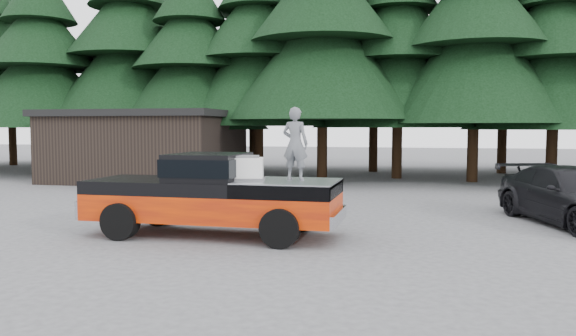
% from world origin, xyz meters
% --- Properties ---
extents(ground, '(120.00, 120.00, 0.00)m').
position_xyz_m(ground, '(0.00, 0.00, 0.00)').
color(ground, '#4A4A4C').
rests_on(ground, ground).
extents(pickup_truck, '(6.00, 2.04, 1.33)m').
position_xyz_m(pickup_truck, '(-1.01, -0.10, 0.67)').
color(pickup_truck, '#DD3800').
rests_on(pickup_truck, ground).
extents(truck_cab, '(1.66, 1.90, 0.59)m').
position_xyz_m(truck_cab, '(-1.11, -0.10, 1.62)').
color(truck_cab, black).
rests_on(truck_cab, pickup_truck).
extents(air_compressor, '(0.84, 0.75, 0.49)m').
position_xyz_m(air_compressor, '(-0.14, -0.23, 1.58)').
color(air_compressor, white).
rests_on(air_compressor, pickup_truck).
extents(man_on_bed, '(0.66, 0.49, 1.65)m').
position_xyz_m(man_on_bed, '(0.91, 0.06, 2.16)').
color(man_on_bed, slate).
rests_on(man_on_bed, pickup_truck).
extents(parked_car, '(3.71, 5.58, 1.50)m').
position_xyz_m(parked_car, '(7.54, 3.44, 0.75)').
color(parked_car, black).
rests_on(parked_car, ground).
extents(utility_building, '(8.40, 6.40, 3.30)m').
position_xyz_m(utility_building, '(-9.00, 12.00, 1.67)').
color(utility_building, black).
rests_on(utility_building, ground).
extents(treeline, '(60.15, 16.05, 17.50)m').
position_xyz_m(treeline, '(0.42, 17.20, 7.72)').
color(treeline, black).
rests_on(treeline, ground).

